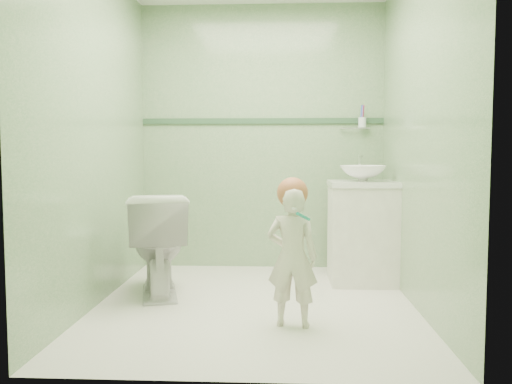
{
  "coord_description": "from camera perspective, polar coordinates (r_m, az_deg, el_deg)",
  "views": [
    {
      "loc": [
        0.19,
        -3.61,
        1.06
      ],
      "look_at": [
        0.0,
        0.15,
        0.78
      ],
      "focal_mm": 37.1,
      "sensor_mm": 36.0,
      "label": 1
    }
  ],
  "objects": [
    {
      "name": "ground",
      "position": [
        3.77,
        -0.12,
        -12.08
      ],
      "size": [
        2.5,
        2.5,
        0.0
      ],
      "primitive_type": "plane",
      "color": "silver",
      "rests_on": "ground"
    },
    {
      "name": "room_shell",
      "position": [
        3.62,
        -0.12,
        6.46
      ],
      "size": [
        2.5,
        2.54,
        2.4
      ],
      "color": "#77A273",
      "rests_on": "ground"
    },
    {
      "name": "trim_stripe",
      "position": [
        4.86,
        0.65,
        7.67
      ],
      "size": [
        2.2,
        0.02,
        0.05
      ],
      "primitive_type": "cube",
      "color": "#325438",
      "rests_on": "room_shell"
    },
    {
      "name": "vanity",
      "position": [
        4.41,
        11.36,
        -4.44
      ],
      "size": [
        0.52,
        0.5,
        0.8
      ],
      "primitive_type": "cube",
      "color": "white",
      "rests_on": "ground"
    },
    {
      "name": "counter",
      "position": [
        4.37,
        11.44,
        0.89
      ],
      "size": [
        0.54,
        0.52,
        0.04
      ],
      "primitive_type": "cube",
      "color": "white",
      "rests_on": "vanity"
    },
    {
      "name": "basin",
      "position": [
        4.37,
        11.45,
        1.99
      ],
      "size": [
        0.37,
        0.37,
        0.13
      ],
      "primitive_type": "imported",
      "color": "white",
      "rests_on": "counter"
    },
    {
      "name": "faucet",
      "position": [
        4.55,
        11.12,
        3.08
      ],
      "size": [
        0.03,
        0.13,
        0.18
      ],
      "color": "silver",
      "rests_on": "counter"
    },
    {
      "name": "cup_holder",
      "position": [
        4.86,
        11.3,
        7.36
      ],
      "size": [
        0.26,
        0.07,
        0.21
      ],
      "color": "silver",
      "rests_on": "room_shell"
    },
    {
      "name": "toilet",
      "position": [
        4.03,
        -10.55,
        -5.5
      ],
      "size": [
        0.6,
        0.83,
        0.77
      ],
      "primitive_type": "imported",
      "rotation": [
        0.0,
        0.0,
        3.39
      ],
      "color": "white",
      "rests_on": "ground"
    },
    {
      "name": "toddler",
      "position": [
        3.25,
        3.93,
        -7.02
      ],
      "size": [
        0.34,
        0.25,
        0.85
      ],
      "primitive_type": "imported",
      "rotation": [
        0.0,
        0.0,
        2.99
      ],
      "color": "#EDE5CD",
      "rests_on": "ground"
    },
    {
      "name": "hair_cap",
      "position": [
        3.22,
        3.95,
        -0.09
      ],
      "size": [
        0.19,
        0.19,
        0.19
      ],
      "primitive_type": "sphere",
      "color": "#B2613B",
      "rests_on": "toddler"
    },
    {
      "name": "teal_toothbrush",
      "position": [
        3.07,
        5.01,
        -2.56
      ],
      "size": [
        0.11,
        0.14,
        0.08
      ],
      "color": "#108B74",
      "rests_on": "toddler"
    }
  ]
}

